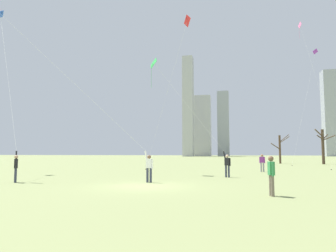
{
  "coord_description": "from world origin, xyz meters",
  "views": [
    {
      "loc": [
        4.68,
        -15.67,
        1.75
      ],
      "look_at": [
        0.0,
        6.0,
        3.69
      ],
      "focal_mm": 32.85,
      "sensor_mm": 36.0,
      "label": 1
    }
  ],
  "objects": [
    {
      "name": "distant_kite_low_near_trees_red",
      "position": [
        0.19,
        12.29,
        13.13
      ],
      "size": [
        5.46,
        4.06,
        14.72
      ],
      "color": "red",
      "rests_on": "ground"
    },
    {
      "name": "bare_tree_center",
      "position": [
        18.07,
        35.78,
        2.98
      ],
      "size": [
        2.9,
        1.88,
        5.44
      ],
      "color": "#423326",
      "rests_on": "ground"
    },
    {
      "name": "skyline_squat_block",
      "position": [
        -1.02,
        154.75,
        17.57
      ],
      "size": [
        6.13,
        9.27,
        35.14
      ],
      "color": "#9EA3AD",
      "rests_on": "ground"
    },
    {
      "name": "skyline_tall_tower",
      "position": [
        -17.29,
        133.03,
        24.71
      ],
      "size": [
        5.01,
        6.1,
        49.42
      ],
      "color": "#B2B2B7",
      "rests_on": "ground"
    },
    {
      "name": "skyline_short_annex",
      "position": [
        -13.22,
        147.48,
        16.04
      ],
      "size": [
        11.98,
        7.23,
        32.08
      ],
      "color": "#B2B2B7",
      "rests_on": "ground"
    },
    {
      "name": "ground_plane",
      "position": [
        0.0,
        0.0,
        0.0
      ],
      "size": [
        400.0,
        400.0,
        0.0
      ],
      "primitive_type": "plane",
      "color": "#848E56"
    },
    {
      "name": "kite_flyer_midfield_center_green",
      "position": [
        2.95,
        7.36,
        2.6
      ],
      "size": [
        6.81,
        3.2,
        10.05
      ],
      "color": "#33384C",
      "rests_on": "ground"
    },
    {
      "name": "bare_tree_rightmost",
      "position": [
        11.96,
        37.39,
        2.48
      ],
      "size": [
        3.14,
        1.87,
        4.81
      ],
      "color": "#4C3828",
      "rests_on": "ground"
    },
    {
      "name": "skyline_slender_spire",
      "position": [
        51.91,
        151.03,
        21.61
      ],
      "size": [
        6.53,
        7.08,
        43.22
      ],
      "color": "#9EA3AD",
      "rests_on": "ground"
    },
    {
      "name": "distant_kite_drifting_left_pink",
      "position": [
        14.54,
        30.06,
        18.62
      ],
      "size": [
        3.08,
        6.92,
        20.83
      ],
      "color": "pink",
      "rests_on": "ground"
    },
    {
      "name": "distant_kite_high_overhead_purple",
      "position": [
        16.53,
        33.31,
        15.28
      ],
      "size": [
        5.3,
        5.46,
        17.66
      ],
      "color": "purple",
      "rests_on": "ground"
    },
    {
      "name": "kite_flyer_foreground_left_blue",
      "position": [
        -9.24,
        1.46,
        2.86
      ],
      "size": [
        9.13,
        8.74,
        15.3
      ],
      "color": "#33384C",
      "rests_on": "ground"
    },
    {
      "name": "bystander_far_off_by_trees",
      "position": [
        6.13,
        -2.46,
        0.9
      ],
      "size": [
        0.26,
        0.5,
        1.62
      ],
      "color": "#726656",
      "rests_on": "ground"
    },
    {
      "name": "kite_flyer_midfield_left_white",
      "position": [
        -2.42,
        2.07,
        2.96
      ],
      "size": [
        13.53,
        0.7,
        13.57
      ],
      "color": "#33384C",
      "rests_on": "ground"
    },
    {
      "name": "bystander_watching_nearby",
      "position": [
        7.16,
        13.93,
        0.9
      ],
      "size": [
        0.5,
        0.28,
        1.62
      ],
      "color": "gray",
      "rests_on": "ground"
    }
  ]
}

